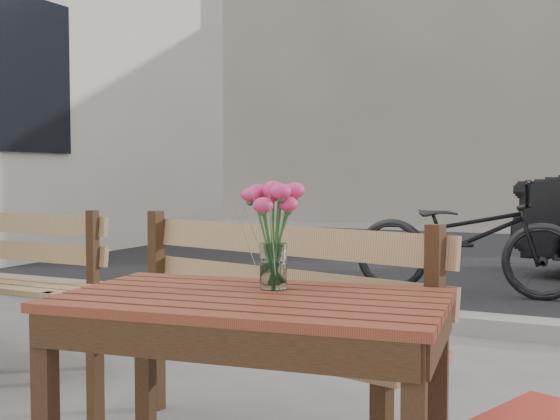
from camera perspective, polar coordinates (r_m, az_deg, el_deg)
name	(u,v)px	position (r m, az deg, el deg)	size (l,w,h in m)	color
street	(477,282)	(6.94, 15.72, -5.63)	(30.00, 8.12, 0.12)	black
main_table	(252,334)	(2.11, -2.32, -10.02)	(1.20, 0.78, 0.70)	brown
main_bench	(261,307)	(2.67, -1.56, -7.90)	(1.53, 0.76, 0.91)	#A17853
main_vase	(273,222)	(2.18, -0.55, -0.98)	(0.18, 0.18, 0.34)	white
bicycle	(465,238)	(6.27, 14.77, -2.18)	(0.67, 1.92, 1.01)	black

